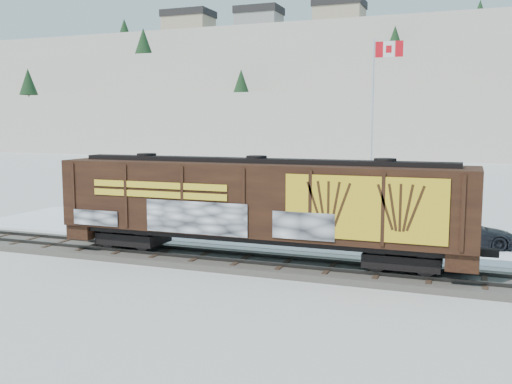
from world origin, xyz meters
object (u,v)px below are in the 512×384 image
at_px(hopper_railcar, 257,202).
at_px(car_dark, 463,232).
at_px(car_white, 277,224).
at_px(car_silver, 171,218).
at_px(flagpole, 373,153).

distance_m(hopper_railcar, car_dark, 11.47).
bearing_deg(hopper_railcar, car_white, 100.07).
height_order(car_white, car_dark, car_white).
bearing_deg(car_dark, car_silver, 85.57).
xyz_separation_m(flagpole, car_white, (-3.75, -8.42, -3.53)).
xyz_separation_m(flagpole, car_silver, (-10.45, -8.28, -3.59)).
relative_size(car_white, car_dark, 0.92).
bearing_deg(car_white, flagpole, -7.34).
relative_size(hopper_railcar, flagpole, 1.56).
height_order(car_silver, car_white, car_white).
distance_m(flagpole, car_dark, 9.83).
height_order(hopper_railcar, car_white, hopper_railcar).
bearing_deg(car_silver, car_dark, -93.68).
xyz_separation_m(hopper_railcar, car_silver, (-7.80, 6.31, -2.13)).
distance_m(car_silver, car_dark, 16.28).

